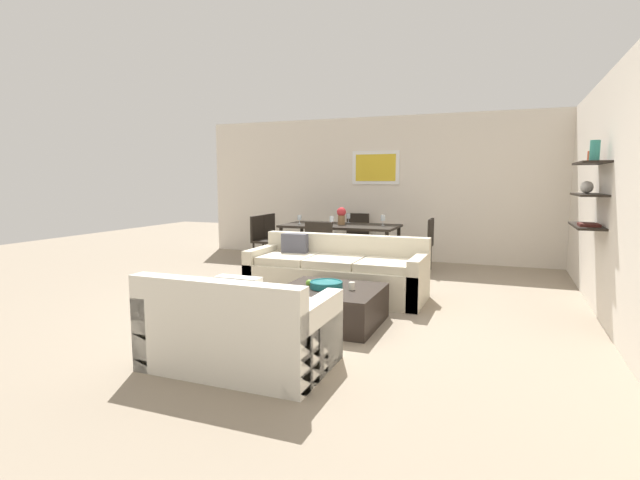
{
  "coord_description": "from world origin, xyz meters",
  "views": [
    {
      "loc": [
        2.02,
        -5.43,
        1.51
      ],
      "look_at": [
        -0.19,
        0.2,
        0.75
      ],
      "focal_mm": 26.77,
      "sensor_mm": 36.0,
      "label": 1
    }
  ],
  "objects_px": {
    "dining_chair_right_far": "(424,241)",
    "wine_glass_foot": "(332,219)",
    "apple_on_coffee_table": "(309,283)",
    "sofa_beige": "(336,274)",
    "dining_chair_left_near": "(263,237)",
    "coffee_table": "(330,306)",
    "dining_chair_head": "(356,233)",
    "decorative_bowl": "(326,284)",
    "dining_table": "(340,228)",
    "candle_jar": "(352,286)",
    "loveseat_white": "(239,331)",
    "dining_chair_left_far": "(274,234)",
    "dining_chair_foot": "(321,246)",
    "wine_glass_right_far": "(383,218)",
    "centerpiece_vase": "(341,215)",
    "wine_glass_head": "(348,216)",
    "wine_glass_left_near": "(299,218)"
  },
  "relations": [
    {
      "from": "candle_jar",
      "to": "wine_glass_foot",
      "type": "distance_m",
      "value": 2.94
    },
    {
      "from": "wine_glass_right_far",
      "to": "wine_glass_foot",
      "type": "bearing_deg",
      "value": -141.73
    },
    {
      "from": "wine_glass_left_near",
      "to": "loveseat_white",
      "type": "bearing_deg",
      "value": -72.29
    },
    {
      "from": "candle_jar",
      "to": "loveseat_white",
      "type": "bearing_deg",
      "value": -110.46
    },
    {
      "from": "candle_jar",
      "to": "dining_table",
      "type": "bearing_deg",
      "value": 111.07
    },
    {
      "from": "candle_jar",
      "to": "dining_chair_left_near",
      "type": "height_order",
      "value": "dining_chair_left_near"
    },
    {
      "from": "dining_chair_right_far",
      "to": "dining_chair_left_far",
      "type": "xyz_separation_m",
      "value": [
        -2.77,
        0.0,
        0.0
      ]
    },
    {
      "from": "dining_chair_right_far",
      "to": "centerpiece_vase",
      "type": "distance_m",
      "value": 1.46
    },
    {
      "from": "sofa_beige",
      "to": "wine_glass_foot",
      "type": "distance_m",
      "value": 1.74
    },
    {
      "from": "wine_glass_left_near",
      "to": "centerpiece_vase",
      "type": "bearing_deg",
      "value": 13.89
    },
    {
      "from": "decorative_bowl",
      "to": "dining_chair_head",
      "type": "height_order",
      "value": "dining_chair_head"
    },
    {
      "from": "coffee_table",
      "to": "dining_table",
      "type": "relative_size",
      "value": 0.53
    },
    {
      "from": "dining_table",
      "to": "dining_chair_right_far",
      "type": "relative_size",
      "value": 2.23
    },
    {
      "from": "dining_chair_left_far",
      "to": "centerpiece_vase",
      "type": "height_order",
      "value": "centerpiece_vase"
    },
    {
      "from": "dining_chair_left_near",
      "to": "dining_chair_right_far",
      "type": "xyz_separation_m",
      "value": [
        2.77,
        0.45,
        0.0
      ]
    },
    {
      "from": "sofa_beige",
      "to": "coffee_table",
      "type": "xyz_separation_m",
      "value": [
        0.34,
        -1.15,
        -0.1
      ]
    },
    {
      "from": "sofa_beige",
      "to": "loveseat_white",
      "type": "xyz_separation_m",
      "value": [
        0.05,
        -2.52,
        0.0
      ]
    },
    {
      "from": "coffee_table",
      "to": "dining_chair_left_near",
      "type": "height_order",
      "value": "dining_chair_left_near"
    },
    {
      "from": "sofa_beige",
      "to": "wine_glass_head",
      "type": "relative_size",
      "value": 13.5
    },
    {
      "from": "coffee_table",
      "to": "apple_on_coffee_table",
      "type": "xyz_separation_m",
      "value": [
        -0.24,
        -0.01,
        0.23
      ]
    },
    {
      "from": "sofa_beige",
      "to": "dining_table",
      "type": "distance_m",
      "value": 2.09
    },
    {
      "from": "wine_glass_foot",
      "to": "centerpiece_vase",
      "type": "relative_size",
      "value": 0.6
    },
    {
      "from": "dining_chair_head",
      "to": "dining_chair_left_far",
      "type": "bearing_deg",
      "value": -153.82
    },
    {
      "from": "wine_glass_foot",
      "to": "wine_glass_head",
      "type": "relative_size",
      "value": 1.06
    },
    {
      "from": "dining_chair_left_far",
      "to": "wine_glass_left_near",
      "type": "bearing_deg",
      "value": -27.45
    },
    {
      "from": "apple_on_coffee_table",
      "to": "sofa_beige",
      "type": "bearing_deg",
      "value": 95.02
    },
    {
      "from": "dining_chair_head",
      "to": "wine_glass_head",
      "type": "distance_m",
      "value": 0.59
    },
    {
      "from": "candle_jar",
      "to": "dining_chair_left_near",
      "type": "bearing_deg",
      "value": 131.97
    },
    {
      "from": "dining_chair_right_far",
      "to": "wine_glass_foot",
      "type": "bearing_deg",
      "value": -154.37
    },
    {
      "from": "coffee_table",
      "to": "dining_table",
      "type": "xyz_separation_m",
      "value": [
        -0.96,
        3.11,
        0.5
      ]
    },
    {
      "from": "coffee_table",
      "to": "dining_chair_head",
      "type": "relative_size",
      "value": 1.18
    },
    {
      "from": "coffee_table",
      "to": "decorative_bowl",
      "type": "xyz_separation_m",
      "value": [
        -0.04,
        -0.0,
        0.23
      ]
    },
    {
      "from": "decorative_bowl",
      "to": "dining_table",
      "type": "height_order",
      "value": "dining_table"
    },
    {
      "from": "dining_chair_left_far",
      "to": "dining_chair_head",
      "type": "bearing_deg",
      "value": 26.18
    },
    {
      "from": "sofa_beige",
      "to": "dining_chair_right_far",
      "type": "distance_m",
      "value": 2.32
    },
    {
      "from": "dining_chair_right_far",
      "to": "loveseat_white",
      "type": "bearing_deg",
      "value": -98.61
    },
    {
      "from": "apple_on_coffee_table",
      "to": "dining_chair_left_far",
      "type": "bearing_deg",
      "value": 122.25
    },
    {
      "from": "dining_chair_left_near",
      "to": "centerpiece_vase",
      "type": "distance_m",
      "value": 1.47
    },
    {
      "from": "dining_table",
      "to": "dining_chair_left_far",
      "type": "height_order",
      "value": "dining_chair_left_far"
    },
    {
      "from": "dining_chair_foot",
      "to": "wine_glass_right_far",
      "type": "height_order",
      "value": "wine_glass_right_far"
    },
    {
      "from": "decorative_bowl",
      "to": "wine_glass_left_near",
      "type": "height_order",
      "value": "wine_glass_left_near"
    },
    {
      "from": "apple_on_coffee_table",
      "to": "dining_chair_left_far",
      "type": "relative_size",
      "value": 0.09
    },
    {
      "from": "dining_chair_right_far",
      "to": "wine_glass_foot",
      "type": "height_order",
      "value": "wine_glass_foot"
    },
    {
      "from": "loveseat_white",
      "to": "dining_chair_left_far",
      "type": "relative_size",
      "value": 1.65
    },
    {
      "from": "decorative_bowl",
      "to": "dining_table",
      "type": "xyz_separation_m",
      "value": [
        -0.92,
        3.11,
        0.27
      ]
    },
    {
      "from": "dining_chair_right_far",
      "to": "wine_glass_foot",
      "type": "relative_size",
      "value": 4.92
    },
    {
      "from": "decorative_bowl",
      "to": "candle_jar",
      "type": "bearing_deg",
      "value": 4.25
    },
    {
      "from": "loveseat_white",
      "to": "dining_chair_left_far",
      "type": "distance_m",
      "value": 5.14
    },
    {
      "from": "wine_glass_right_far",
      "to": "wine_glass_head",
      "type": "relative_size",
      "value": 1.07
    },
    {
      "from": "apple_on_coffee_table",
      "to": "wine_glass_left_near",
      "type": "xyz_separation_m",
      "value": [
        -1.44,
        2.99,
        0.44
      ]
    }
  ]
}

